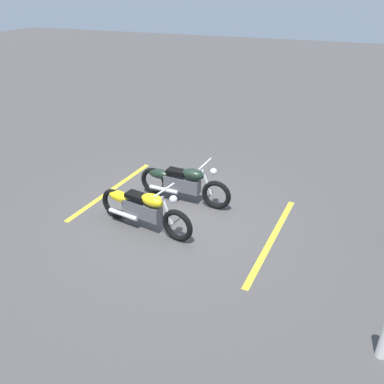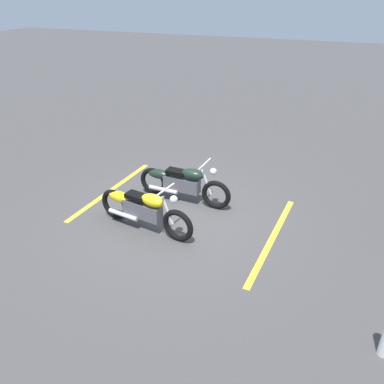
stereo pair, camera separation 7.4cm
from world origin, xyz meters
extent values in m
plane|color=#474444|center=(0.00, 0.00, 0.00)|extent=(60.00, 60.00, 0.00)
torus|color=black|center=(0.36, -0.81, 0.34)|extent=(0.68, 0.23, 0.67)
torus|color=black|center=(-1.17, -0.52, 0.34)|extent=(0.68, 0.23, 0.67)
cube|color=#59595E|center=(-0.46, -0.66, 0.42)|extent=(0.87, 0.37, 0.32)
ellipsoid|color=yellow|center=(-0.19, -0.70, 0.72)|extent=(0.56, 0.37, 0.24)
ellipsoid|color=yellow|center=(-1.02, -0.55, 0.56)|extent=(0.59, 0.34, 0.22)
cube|color=black|center=(-0.58, -0.63, 0.70)|extent=(0.48, 0.32, 0.09)
cylinder|color=silver|center=(0.14, -0.76, 0.60)|extent=(0.27, 0.10, 0.56)
cylinder|color=silver|center=(0.09, -0.75, 1.02)|extent=(0.15, 0.62, 0.04)
sphere|color=silver|center=(0.28, -0.79, 0.88)|extent=(0.15, 0.15, 0.15)
cylinder|color=silver|center=(-0.87, -0.72, 0.26)|extent=(0.70, 0.21, 0.09)
torus|color=black|center=(0.67, 0.61, 0.34)|extent=(0.68, 0.15, 0.67)
torus|color=black|center=(-0.88, 0.72, 0.34)|extent=(0.68, 0.15, 0.67)
cube|color=#59595E|center=(-0.16, 0.67, 0.42)|extent=(0.85, 0.28, 0.32)
ellipsoid|color=black|center=(0.11, 0.65, 0.72)|extent=(0.54, 0.31, 0.24)
ellipsoid|color=black|center=(-0.72, 0.71, 0.56)|extent=(0.57, 0.28, 0.22)
cube|color=black|center=(-0.29, 0.68, 0.70)|extent=(0.46, 0.27, 0.09)
cylinder|color=silver|center=(0.44, 0.63, 0.60)|extent=(0.27, 0.07, 0.56)
cylinder|color=silver|center=(0.39, 0.63, 1.02)|extent=(0.08, 0.62, 0.04)
sphere|color=silver|center=(0.59, 0.62, 0.88)|extent=(0.15, 0.15, 0.15)
cylinder|color=silver|center=(-0.56, 0.56, 0.26)|extent=(0.70, 0.14, 0.09)
cube|color=yellow|center=(-1.93, 0.54, 0.00)|extent=(0.39, 3.20, 0.01)
cube|color=yellow|center=(2.06, -0.10, 0.00)|extent=(0.39, 3.20, 0.01)
camera|label=1|loc=(2.91, -6.56, 4.43)|focal=36.85mm
camera|label=2|loc=(2.84, -6.58, 4.43)|focal=36.85mm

